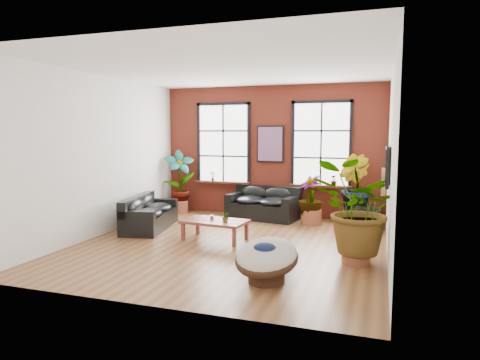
{
  "coord_description": "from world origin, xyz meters",
  "views": [
    {
      "loc": [
        2.83,
        -7.97,
        2.25
      ],
      "look_at": [
        0.0,
        0.6,
        1.25
      ],
      "focal_mm": 32.0,
      "sensor_mm": 36.0,
      "label": 1
    }
  ],
  "objects_px": {
    "coffee_table": "(215,222)",
    "papasan_chair": "(266,258)",
    "sofa_back": "(263,204)",
    "sofa_left": "(148,214)"
  },
  "relations": [
    {
      "from": "papasan_chair",
      "to": "sofa_back",
      "type": "bearing_deg",
      "value": 113.88
    },
    {
      "from": "sofa_left",
      "to": "coffee_table",
      "type": "xyz_separation_m",
      "value": [
        1.91,
        -0.55,
        0.03
      ]
    },
    {
      "from": "coffee_table",
      "to": "papasan_chair",
      "type": "height_order",
      "value": "papasan_chair"
    },
    {
      "from": "coffee_table",
      "to": "papasan_chair",
      "type": "bearing_deg",
      "value": -45.52
    },
    {
      "from": "sofa_left",
      "to": "papasan_chair",
      "type": "relative_size",
      "value": 1.88
    },
    {
      "from": "papasan_chair",
      "to": "coffee_table",
      "type": "bearing_deg",
      "value": 136.5
    },
    {
      "from": "papasan_chair",
      "to": "sofa_left",
      "type": "bearing_deg",
      "value": 151.54
    },
    {
      "from": "sofa_back",
      "to": "sofa_left",
      "type": "relative_size",
      "value": 0.95
    },
    {
      "from": "sofa_left",
      "to": "papasan_chair",
      "type": "distance_m",
      "value": 4.47
    },
    {
      "from": "sofa_back",
      "to": "sofa_left",
      "type": "bearing_deg",
      "value": -128.76
    }
  ]
}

